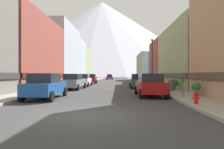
{
  "coord_description": "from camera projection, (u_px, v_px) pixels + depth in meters",
  "views": [
    {
      "loc": [
        1.34,
        -7.96,
        1.71
      ],
      "look_at": [
        -0.11,
        34.36,
        1.7
      ],
      "focal_mm": 30.33,
      "sensor_mm": 36.0,
      "label": 1
    }
  ],
  "objects": [
    {
      "name": "ground_plane",
      "position": [
        87.0,
        115.0,
        8.0
      ],
      "size": [
        400.0,
        400.0,
        0.0
      ],
      "primitive_type": "plane",
      "color": "#373737"
    },
    {
      "name": "sidewalk_left",
      "position": [
        85.0,
        82.0,
        43.19
      ],
      "size": [
        2.5,
        100.0,
        0.15
      ],
      "primitive_type": "cube",
      "color": "gray",
      "rests_on": "ground"
    },
    {
      "name": "sidewalk_right",
      "position": [
        140.0,
        82.0,
        42.76
      ],
      "size": [
        2.5,
        100.0,
        0.15
      ],
      "primitive_type": "cube",
      "color": "gray",
      "rests_on": "ground"
    },
    {
      "name": "storefront_left_1",
      "position": [
        14.0,
        54.0,
        23.99
      ],
      "size": [
        9.1,
        13.34,
        9.0
      ],
      "color": "brown",
      "rests_on": "ground"
    },
    {
      "name": "storefront_left_2",
      "position": [
        56.0,
        55.0,
        37.06
      ],
      "size": [
        7.08,
        12.47,
        11.29
      ],
      "color": "#99A5B2",
      "rests_on": "ground"
    },
    {
      "name": "storefront_left_3",
      "position": [
        67.0,
        62.0,
        47.64
      ],
      "size": [
        8.56,
        8.48,
        10.13
      ],
      "color": "#99A5B2",
      "rests_on": "ground"
    },
    {
      "name": "storefront_left_4",
      "position": [
        75.0,
        65.0,
        57.64
      ],
      "size": [
        9.37,
        11.32,
        9.26
      ],
      "color": "#8C9966",
      "rests_on": "ground"
    },
    {
      "name": "storefront_right_1",
      "position": [
        196.0,
        58.0,
        22.91
      ],
      "size": [
        6.68,
        12.5,
        7.62
      ],
      "color": "#8C9966",
      "rests_on": "ground"
    },
    {
      "name": "storefront_right_2",
      "position": [
        180.0,
        63.0,
        33.41
      ],
      "size": [
        9.93,
        8.6,
        7.67
      ],
      "color": "brown",
      "rests_on": "ground"
    },
    {
      "name": "storefront_right_3",
      "position": [
        163.0,
        69.0,
        44.36
      ],
      "size": [
        8.95,
        12.26,
        6.36
      ],
      "color": "#99A5B2",
      "rests_on": "ground"
    },
    {
      "name": "storefront_right_4",
      "position": [
        150.0,
        67.0,
        57.56
      ],
      "size": [
        6.94,
        13.95,
        7.96
      ],
      "color": "#8C9966",
      "rests_on": "ground"
    },
    {
      "name": "car_left_0",
      "position": [
        46.0,
        86.0,
        13.33
      ],
      "size": [
        2.16,
        4.44,
        1.78
      ],
      "color": "#19478C",
      "rests_on": "ground"
    },
    {
      "name": "car_left_1",
      "position": [
        73.0,
        82.0,
        21.57
      ],
      "size": [
        2.23,
        4.48,
        1.78
      ],
      "color": "slate",
      "rests_on": "ground"
    },
    {
      "name": "car_left_2",
      "position": [
        83.0,
        80.0,
        27.67
      ],
      "size": [
        2.12,
        4.43,
        1.78
      ],
      "color": "silver",
      "rests_on": "ground"
    },
    {
      "name": "car_left_3",
      "position": [
        91.0,
        79.0,
        35.53
      ],
      "size": [
        2.23,
        4.48,
        1.78
      ],
      "color": "#9E1111",
      "rests_on": "ground"
    },
    {
      "name": "car_right_0",
      "position": [
        150.0,
        85.0,
        14.75
      ],
      "size": [
        2.07,
        4.41,
        1.78
      ],
      "color": "#9E1111",
      "rests_on": "ground"
    },
    {
      "name": "car_right_1",
      "position": [
        138.0,
        81.0,
        23.95
      ],
      "size": [
        2.17,
        4.45,
        1.78
      ],
      "color": "#265933",
      "rests_on": "ground"
    },
    {
      "name": "car_driving_0",
      "position": [
        110.0,
        77.0,
        63.03
      ],
      "size": [
        2.06,
        4.4,
        1.78
      ],
      "color": "#591E72",
      "rests_on": "ground"
    },
    {
      "name": "fire_hydrant_near",
      "position": [
        196.0,
        97.0,
        9.97
      ],
      "size": [
        0.4,
        0.22,
        0.7
      ],
      "color": "red",
      "rests_on": "sidewalk_right"
    },
    {
      "name": "parking_meter_near",
      "position": [
        183.0,
        85.0,
        12.94
      ],
      "size": [
        0.14,
        0.1,
        1.33
      ],
      "color": "#595960",
      "rests_on": "sidewalk_right"
    },
    {
      "name": "trash_bin_right",
      "position": [
        171.0,
        86.0,
        17.93
      ],
      "size": [
        0.59,
        0.59,
        0.98
      ],
      "color": "#4C5156",
      "rests_on": "sidewalk_right"
    },
    {
      "name": "potted_plant_0",
      "position": [
        196.0,
        88.0,
        13.76
      ],
      "size": [
        0.65,
        0.65,
        0.99
      ],
      "color": "gray",
      "rests_on": "sidewalk_right"
    },
    {
      "name": "potted_plant_1",
      "position": [
        175.0,
        84.0,
        18.96
      ],
      "size": [
        0.75,
        0.75,
        1.07
      ],
      "color": "gray",
      "rests_on": "sidewalk_right"
    },
    {
      "name": "potted_plant_2",
      "position": [
        44.0,
        84.0,
        21.18
      ],
      "size": [
        0.56,
        0.56,
        0.95
      ],
      "color": "brown",
      "rests_on": "sidewalk_left"
    },
    {
      "name": "pedestrian_0",
      "position": [
        74.0,
        79.0,
        32.42
      ],
      "size": [
        0.36,
        0.36,
        1.58
      ],
      "color": "navy",
      "rests_on": "sidewalk_left"
    },
    {
      "name": "streetlamp_right",
      "position": [
        152.0,
        55.0,
        22.49
      ],
      "size": [
        0.36,
        0.36,
        5.86
      ],
      "color": "black",
      "rests_on": "sidewalk_right"
    },
    {
      "name": "mountain_backdrop",
      "position": [
        102.0,
        39.0,
        268.58
      ],
      "size": [
        296.13,
        296.13,
        104.78
      ],
      "primitive_type": "cone",
      "color": "silver",
      "rests_on": "ground"
    }
  ]
}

